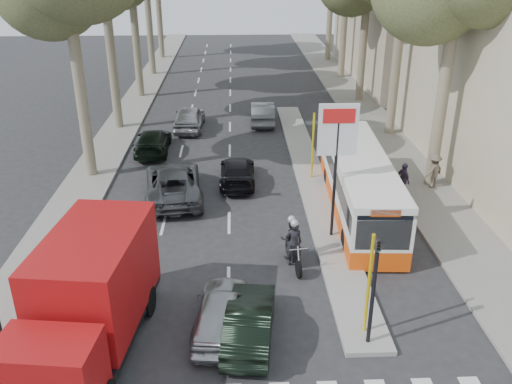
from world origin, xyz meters
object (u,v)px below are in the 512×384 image
dark_hatchback (250,320)px  red_truck (90,297)px  city_bus (359,183)px  motorcycle (292,242)px  silver_hatchback (221,311)px

dark_hatchback → red_truck: 4.68m
dark_hatchback → city_bus: city_bus is taller
city_bus → red_truck: bearing=-135.2°
dark_hatchback → city_bus: (5.04, 8.34, 0.77)m
dark_hatchback → city_bus: bearing=-114.5°
dark_hatchback → motorcycle: 4.57m
dark_hatchback → red_truck: red_truck is taller
silver_hatchback → city_bus: bearing=-121.3°
red_truck → motorcycle: 7.75m
dark_hatchback → motorcycle: bearing=-105.3°
silver_hatchback → city_bus: size_ratio=0.38×
silver_hatchback → motorcycle: bearing=-118.8°
city_bus → motorcycle: city_bus is taller
silver_hatchback → red_truck: red_truck is taller
silver_hatchback → red_truck: bearing=17.0°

